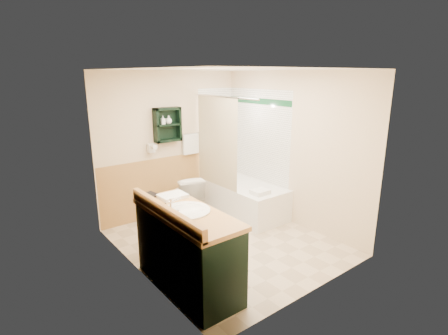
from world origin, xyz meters
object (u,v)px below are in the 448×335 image
wall_shelf (168,125)px  bathtub (245,199)px  toilet (186,197)px  vanity (188,250)px  soap_bottle_a (163,122)px  vanity_book (144,189)px  hair_dryer (151,148)px  soap_bottle_b (169,120)px

wall_shelf → bathtub: (1.03, -0.74, -1.29)m
bathtub → toilet: (-0.89, 0.45, 0.10)m
vanity → bathtub: vanity is taller
bathtub → soap_bottle_a: size_ratio=11.07×
vanity_book → hair_dryer: bearing=53.2°
hair_dryer → vanity_book: size_ratio=1.11×
vanity → bathtub: (1.92, 1.23, -0.19)m
vanity → soap_bottle_b: (0.92, 1.97, 1.16)m
vanity_book → soap_bottle_b: size_ratio=1.65×
wall_shelf → hair_dryer: 0.46m
wall_shelf → toilet: (0.13, -0.29, -1.18)m
hair_dryer → soap_bottle_b: bearing=-5.3°
vanity → hair_dryer: bearing=73.4°
wall_shelf → toilet: size_ratio=0.74×
hair_dryer → vanity_book: (-0.76, -1.32, -0.18)m
soap_bottle_a → vanity_book: bearing=-127.1°
vanity_book → soap_bottle_b: (1.08, 1.29, 0.59)m
vanity → vanity_book: 0.90m
hair_dryer → toilet: 0.99m
soap_bottle_a → soap_bottle_b: size_ratio=1.03×
vanity_book → soap_bottle_a: size_ratio=1.60×
hair_dryer → vanity: hair_dryer is taller
soap_bottle_b → soap_bottle_a: bearing=180.0°
toilet → soap_bottle_b: (-0.11, 0.29, 1.25)m
soap_bottle_a → hair_dryer: bearing=172.2°
vanity_book → soap_bottle_a: (0.98, 1.29, 0.57)m
vanity → vanity_book: bearing=103.7°
soap_bottle_a → toilet: bearing=-53.0°
bathtub → soap_bottle_a: bearing=146.3°
wall_shelf → soap_bottle_b: wall_shelf is taller
vanity_book → bathtub: bearing=8.0°
vanity → toilet: vanity is taller
wall_shelf → vanity: size_ratio=0.38×
wall_shelf → bathtub: bearing=-36.0°
vanity_book → soap_bottle_b: bearing=43.2°
hair_dryer → soap_bottle_a: bearing=-7.8°
vanity → soap_bottle_b: soap_bottle_b is taller
wall_shelf → vanity: (-0.89, -1.98, -1.09)m
toilet → soap_bottle_a: (-0.22, 0.29, 1.23)m
vanity → soap_bottle_a: (0.81, 1.97, 1.14)m
wall_shelf → vanity: 2.43m
vanity → soap_bottle_a: size_ratio=10.67×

